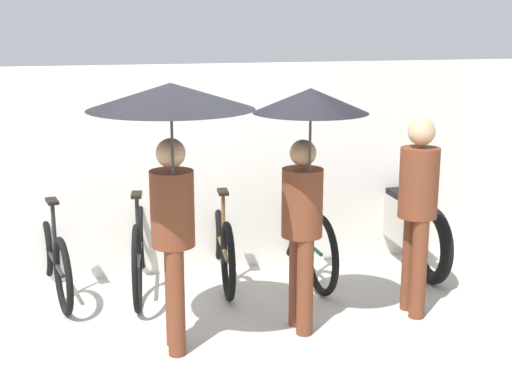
# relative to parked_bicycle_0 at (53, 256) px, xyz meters

# --- Properties ---
(ground_plane) EXTENTS (30.00, 30.00, 0.00)m
(ground_plane) POSITION_rel_parked_bicycle_0_xyz_m (1.16, -1.67, -0.35)
(ground_plane) COLOR #B7B2A8
(back_wall) EXTENTS (11.44, 0.12, 2.01)m
(back_wall) POSITION_rel_parked_bicycle_0_xyz_m (1.16, 0.35, 0.65)
(back_wall) COLOR silver
(back_wall) RESTS_ON ground
(parked_bicycle_0) EXTENTS (0.50, 1.64, 1.02)m
(parked_bicycle_0) POSITION_rel_parked_bicycle_0_xyz_m (0.00, 0.00, 0.00)
(parked_bicycle_0) COLOR black
(parked_bicycle_0) RESTS_ON ground
(parked_bicycle_1) EXTENTS (0.44, 1.82, 0.97)m
(parked_bicycle_1) POSITION_rel_parked_bicycle_0_xyz_m (0.77, -0.03, 0.04)
(parked_bicycle_1) COLOR black
(parked_bicycle_1) RESTS_ON ground
(parked_bicycle_2) EXTENTS (0.44, 1.74, 1.05)m
(parked_bicycle_2) POSITION_rel_parked_bicycle_0_xyz_m (1.55, 0.02, 0.02)
(parked_bicycle_2) COLOR black
(parked_bicycle_2) RESTS_ON ground
(parked_bicycle_3) EXTENTS (0.44, 1.83, 0.98)m
(parked_bicycle_3) POSITION_rel_parked_bicycle_0_xyz_m (2.32, -0.03, 0.03)
(parked_bicycle_3) COLOR black
(parked_bicycle_3) RESTS_ON ground
(pedestrian_leading) EXTENTS (1.15, 1.15, 2.01)m
(pedestrian_leading) POSITION_rel_parked_bicycle_0_xyz_m (0.91, -1.48, 1.29)
(pedestrian_leading) COLOR brown
(pedestrian_leading) RESTS_ON ground
(pedestrian_center) EXTENTS (0.85, 0.85, 1.94)m
(pedestrian_center) POSITION_rel_parked_bicycle_0_xyz_m (1.94, -1.35, 1.11)
(pedestrian_center) COLOR brown
(pedestrian_center) RESTS_ON ground
(pedestrian_trailing) EXTENTS (0.32, 0.32, 1.66)m
(pedestrian_trailing) POSITION_rel_parked_bicycle_0_xyz_m (2.95, -1.19, 0.62)
(pedestrian_trailing) COLOR brown
(pedestrian_trailing) RESTS_ON ground
(motorcycle) EXTENTS (0.58, 2.03, 0.94)m
(motorcycle) POSITION_rel_parked_bicycle_0_xyz_m (3.44, 0.08, 0.06)
(motorcycle) COLOR black
(motorcycle) RESTS_ON ground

